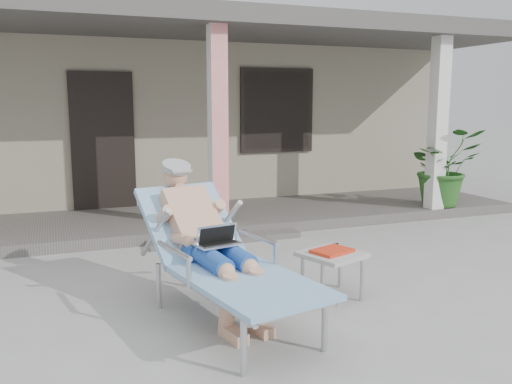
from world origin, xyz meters
name	(u,v)px	position (x,y,z in m)	size (l,w,h in m)	color
ground	(283,287)	(0.00, 0.00, 0.00)	(60.00, 60.00, 0.00)	#9E9E99
house	(157,109)	(0.00, 6.50, 1.67)	(10.40, 5.40, 3.30)	gray
porch_deck	(203,219)	(0.00, 3.00, 0.07)	(10.00, 2.00, 0.15)	#605B56
porch_overhang	(200,30)	(0.00, 2.95, 2.79)	(10.00, 2.30, 2.85)	silver
porch_step	(226,239)	(0.00, 1.85, 0.04)	(2.00, 0.30, 0.07)	#605B56
lounger	(214,218)	(-0.82, -0.45, 0.84)	(1.18, 2.16, 1.36)	#B7B7BC
side_table	(332,257)	(0.31, -0.41, 0.38)	(0.64, 0.64, 0.45)	#A7A7A3
potted_palm	(443,167)	(3.77, 2.30, 0.77)	(1.12, 0.97, 1.24)	#26591E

